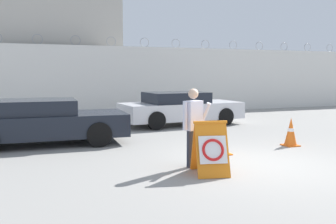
{
  "coord_description": "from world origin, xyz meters",
  "views": [
    {
      "loc": [
        -4.72,
        -6.85,
        2.0
      ],
      "look_at": [
        -1.33,
        2.12,
        1.01
      ],
      "focal_mm": 40.0,
      "sensor_mm": 36.0,
      "label": 1
    }
  ],
  "objects": [
    {
      "name": "ground_plane",
      "position": [
        0.0,
        0.0,
        0.0
      ],
      "size": [
        90.0,
        90.0,
        0.0
      ],
      "primitive_type": "plane",
      "color": "gray"
    },
    {
      "name": "perimeter_wall",
      "position": [
        -0.0,
        11.15,
        1.66
      ],
      "size": [
        36.0,
        0.3,
        3.76
      ],
      "color": "silver",
      "rests_on": "ground_plane"
    },
    {
      "name": "building_block",
      "position": [
        -3.27,
        15.07,
        2.96
      ],
      "size": [
        6.38,
        6.47,
        5.91
      ],
      "color": "#B2ADA3",
      "rests_on": "ground_plane"
    },
    {
      "name": "barricade_sign",
      "position": [
        -1.35,
        -0.33,
        0.53
      ],
      "size": [
        0.8,
        0.91,
        1.07
      ],
      "rotation": [
        0.0,
        0.0,
        -0.22
      ],
      "color": "orange",
      "rests_on": "ground_plane"
    },
    {
      "name": "security_guard",
      "position": [
        -1.43,
        0.34,
        0.93
      ],
      "size": [
        0.67,
        0.38,
        1.68
      ],
      "rotation": [
        0.0,
        0.0,
        0.45
      ],
      "color": "#232838",
      "rests_on": "ground_plane"
    },
    {
      "name": "traffic_cone_near",
      "position": [
        -0.25,
        1.22,
        0.32
      ],
      "size": [
        0.42,
        0.42,
        0.65
      ],
      "color": "orange",
      "rests_on": "ground_plane"
    },
    {
      "name": "traffic_cone_mid",
      "position": [
        2.06,
        1.5,
        0.39
      ],
      "size": [
        0.4,
        0.4,
        0.78
      ],
      "color": "orange",
      "rests_on": "ground_plane"
    },
    {
      "name": "parked_car_front_coupe",
      "position": [
        -4.33,
        4.15,
        0.65
      ],
      "size": [
        4.6,
        2.11,
        1.27
      ],
      "rotation": [
        0.0,
        0.0,
        -0.04
      ],
      "color": "black",
      "rests_on": "ground_plane"
    },
    {
      "name": "parked_car_rear_sedan",
      "position": [
        0.85,
        6.54,
        0.65
      ],
      "size": [
        4.81,
        2.25,
        1.27
      ],
      "rotation": [
        0.0,
        0.0,
        0.08
      ],
      "color": "black",
      "rests_on": "ground_plane"
    }
  ]
}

